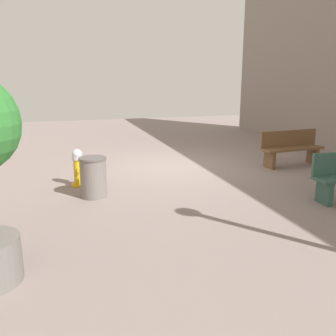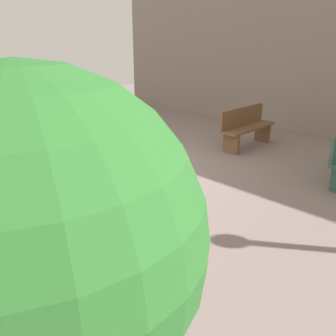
% 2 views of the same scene
% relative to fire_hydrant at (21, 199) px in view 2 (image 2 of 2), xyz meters
% --- Properties ---
extents(ground_plane, '(23.40, 23.40, 0.00)m').
position_rel_fire_hydrant_xyz_m(ground_plane, '(-2.58, -1.05, -0.41)').
color(ground_plane, gray).
extents(fire_hydrant, '(0.39, 0.41, 0.83)m').
position_rel_fire_hydrant_xyz_m(fire_hydrant, '(0.00, 0.00, 0.00)').
color(fire_hydrant, gold).
rests_on(fire_hydrant, ground_plane).
extents(bench_near, '(1.80, 0.56, 0.95)m').
position_rel_fire_hydrant_xyz_m(bench_near, '(-5.63, -0.29, 0.09)').
color(bench_near, brown).
rests_on(bench_near, ground_plane).
extents(planter_tree, '(1.12, 1.12, 2.43)m').
position_rel_fire_hydrant_xyz_m(planter_tree, '(1.29, 3.71, 1.12)').
color(planter_tree, slate).
rests_on(planter_tree, ground_plane).
extents(trash_bin, '(0.55, 0.55, 0.81)m').
position_rel_fire_hydrant_xyz_m(trash_bin, '(-0.24, 0.87, -0.00)').
color(trash_bin, slate).
rests_on(trash_bin, ground_plane).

